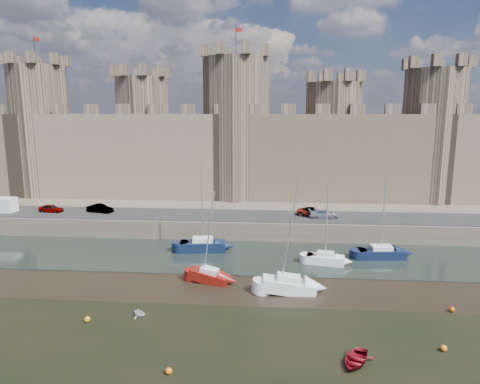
# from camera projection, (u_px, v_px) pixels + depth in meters

# --- Properties ---
(ground) EXTENTS (160.00, 160.00, 0.00)m
(ground) POSITION_uv_depth(u_px,v_px,m) (141.00, 380.00, 27.39)
(ground) COLOR black
(ground) RESTS_ON ground
(water_channel) EXTENTS (160.00, 12.00, 0.08)m
(water_channel) POSITION_uv_depth(u_px,v_px,m) (202.00, 255.00, 50.89)
(water_channel) COLOR black
(water_channel) RESTS_ON ground
(quay) EXTENTS (160.00, 60.00, 2.50)m
(quay) POSITION_uv_depth(u_px,v_px,m) (231.00, 191.00, 85.93)
(quay) COLOR #4C443A
(quay) RESTS_ON ground
(road) EXTENTS (160.00, 7.00, 0.10)m
(road) POSITION_uv_depth(u_px,v_px,m) (214.00, 215.00, 60.22)
(road) COLOR black
(road) RESTS_ON quay
(castle) EXTENTS (108.50, 11.00, 29.00)m
(castle) POSITION_uv_depth(u_px,v_px,m) (221.00, 143.00, 72.29)
(castle) COLOR #42382B
(castle) RESTS_ON quay
(car_0) EXTENTS (3.70, 1.93, 1.20)m
(car_0) POSITION_uv_depth(u_px,v_px,m) (51.00, 209.00, 61.81)
(car_0) COLOR gray
(car_0) RESTS_ON quay
(car_1) EXTENTS (4.08, 2.32, 1.27)m
(car_1) POSITION_uv_depth(u_px,v_px,m) (100.00, 209.00, 61.61)
(car_1) COLOR gray
(car_1) RESTS_ON quay
(car_2) EXTENTS (4.45, 2.03, 1.26)m
(car_2) POSITION_uv_depth(u_px,v_px,m) (324.00, 214.00, 58.51)
(car_2) COLOR gray
(car_2) RESTS_ON quay
(car_3) EXTENTS (4.78, 2.85, 1.24)m
(car_3) POSITION_uv_depth(u_px,v_px,m) (313.00, 212.00, 59.61)
(car_3) COLOR gray
(car_3) RESTS_ON quay
(sailboat_1) EXTENTS (5.68, 2.72, 10.99)m
(sailboat_1) POSITION_uv_depth(u_px,v_px,m) (203.00, 245.00, 52.29)
(sailboat_1) COLOR black
(sailboat_1) RESTS_ON ground
(sailboat_2) EXTENTS (4.38, 2.36, 8.95)m
(sailboat_2) POSITION_uv_depth(u_px,v_px,m) (325.00, 258.00, 47.84)
(sailboat_2) COLOR white
(sailboat_2) RESTS_ON ground
(sailboat_3) EXTENTS (5.48, 2.54, 9.33)m
(sailboat_3) POSITION_uv_depth(u_px,v_px,m) (381.00, 252.00, 49.88)
(sailboat_3) COLOR black
(sailboat_3) RESTS_ON ground
(sailboat_4) EXTENTS (4.27, 2.55, 9.35)m
(sailboat_4) POSITION_uv_depth(u_px,v_px,m) (210.00, 276.00, 42.93)
(sailboat_4) COLOR maroon
(sailboat_4) RESTS_ON ground
(sailboat_5) EXTENTS (5.12, 2.19, 10.86)m
(sailboat_5) POSITION_uv_depth(u_px,v_px,m) (289.00, 285.00, 40.45)
(sailboat_5) COLOR silver
(sailboat_5) RESTS_ON ground
(dinghy_3) EXTENTS (1.75, 1.70, 0.70)m
(dinghy_3) POSITION_uv_depth(u_px,v_px,m) (139.00, 313.00, 35.73)
(dinghy_3) COLOR white
(dinghy_3) RESTS_ON ground
(dinghy_4) EXTENTS (3.24, 3.61, 0.61)m
(dinghy_4) POSITION_uv_depth(u_px,v_px,m) (355.00, 360.00, 29.05)
(dinghy_4) COLOR maroon
(dinghy_4) RESTS_ON ground
(buoy_1) EXTENTS (0.49, 0.49, 0.49)m
(buoy_1) POSITION_uv_depth(u_px,v_px,m) (87.00, 319.00, 34.83)
(buoy_1) COLOR orange
(buoy_1) RESTS_ON ground
(buoy_3) EXTENTS (0.48, 0.48, 0.48)m
(buoy_3) POSITION_uv_depth(u_px,v_px,m) (452.00, 309.00, 36.60)
(buoy_3) COLOR #D44A09
(buoy_3) RESTS_ON ground
(buoy_4) EXTENTS (0.46, 0.46, 0.46)m
(buoy_4) POSITION_uv_depth(u_px,v_px,m) (169.00, 371.00, 27.94)
(buoy_4) COLOR orange
(buoy_4) RESTS_ON ground
(buoy_5) EXTENTS (0.47, 0.47, 0.47)m
(buoy_5) POSITION_uv_depth(u_px,v_px,m) (444.00, 348.00, 30.61)
(buoy_5) COLOR orange
(buoy_5) RESTS_ON ground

